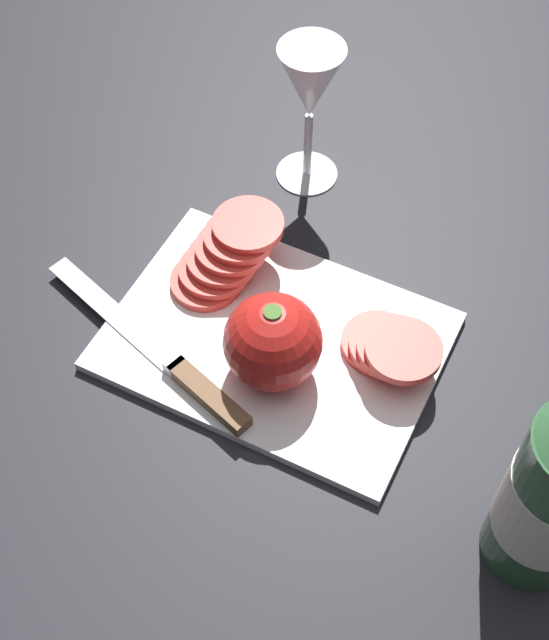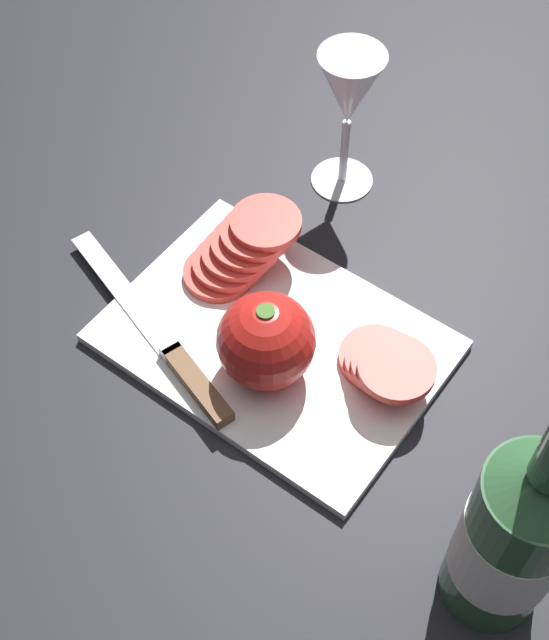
% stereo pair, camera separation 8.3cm
% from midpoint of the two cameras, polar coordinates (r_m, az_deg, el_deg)
% --- Properties ---
extents(ground_plane, '(3.00, 3.00, 0.00)m').
position_cam_midpoint_polar(ground_plane, '(0.85, 7.24, -4.00)').
color(ground_plane, black).
extents(cutting_board, '(0.31, 0.22, 0.01)m').
position_cam_midpoint_polar(cutting_board, '(0.86, 2.76, -1.56)').
color(cutting_board, white).
rests_on(cutting_board, ground_plane).
extents(wine_bottle, '(0.08, 0.08, 0.31)m').
position_cam_midpoint_polar(wine_bottle, '(0.69, 18.59, -13.21)').
color(wine_bottle, '#2D5633').
rests_on(wine_bottle, ground_plane).
extents(wine_glass, '(0.07, 0.07, 0.17)m').
position_cam_midpoint_polar(wine_glass, '(0.93, 7.44, 13.89)').
color(wine_glass, silver).
rests_on(wine_glass, ground_plane).
extents(whole_tomato, '(0.09, 0.09, 0.09)m').
position_cam_midpoint_polar(whole_tomato, '(0.80, 2.42, -1.56)').
color(whole_tomato, red).
rests_on(whole_tomato, cutting_board).
extents(knife, '(0.27, 0.10, 0.01)m').
position_cam_midpoint_polar(knife, '(0.84, -3.36, -2.82)').
color(knife, silver).
rests_on(knife, cutting_board).
extents(tomato_slice_stack_near, '(0.09, 0.12, 0.06)m').
position_cam_midpoint_polar(tomato_slice_stack_near, '(0.89, 0.57, 4.44)').
color(tomato_slice_stack_near, '#D63D33').
rests_on(tomato_slice_stack_near, cutting_board).
extents(tomato_slice_stack_far, '(0.10, 0.09, 0.04)m').
position_cam_midpoint_polar(tomato_slice_stack_far, '(0.83, 10.02, -2.94)').
color(tomato_slice_stack_far, '#D63D33').
rests_on(tomato_slice_stack_far, cutting_board).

